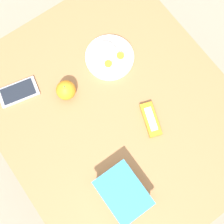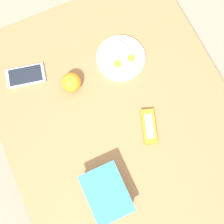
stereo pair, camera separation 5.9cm
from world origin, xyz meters
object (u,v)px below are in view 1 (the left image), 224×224
at_px(orange_fruit, 66,90).
at_px(rice_plate, 109,56).
at_px(candy_bar, 151,120).
at_px(food_container, 123,193).
at_px(cell_phone, 18,92).

height_order(orange_fruit, rice_plate, orange_fruit).
bearing_deg(orange_fruit, rice_plate, -83.31).
bearing_deg(rice_plate, candy_bar, 175.68).
bearing_deg(candy_bar, orange_fruit, 35.83).
distance_m(food_container, candy_bar, 0.29).
relative_size(orange_fruit, cell_phone, 0.46).
height_order(food_container, candy_bar, food_container).
distance_m(food_container, orange_fruit, 0.42).
bearing_deg(rice_plate, cell_phone, 76.78).
bearing_deg(candy_bar, rice_plate, -4.32).
relative_size(food_container, rice_plate, 0.93).
distance_m(candy_bar, cell_phone, 0.51).
bearing_deg(rice_plate, food_container, 149.63).
xyz_separation_m(orange_fruit, candy_bar, (-0.27, -0.19, -0.03)).
relative_size(food_container, orange_fruit, 2.40).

